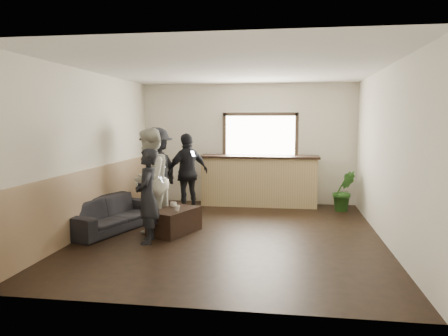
% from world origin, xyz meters
% --- Properties ---
extents(ground, '(5.00, 6.00, 0.01)m').
position_xyz_m(ground, '(0.00, 0.00, 0.00)').
color(ground, black).
extents(room_shell, '(5.01, 6.01, 2.80)m').
position_xyz_m(room_shell, '(-0.74, 0.00, 1.47)').
color(room_shell, silver).
rests_on(room_shell, ground).
extents(bar_counter, '(2.70, 0.68, 2.13)m').
position_xyz_m(bar_counter, '(0.30, 2.70, 0.64)').
color(bar_counter, tan).
rests_on(bar_counter, ground).
extents(sofa, '(1.33, 2.12, 0.58)m').
position_xyz_m(sofa, '(-2.15, 0.01, 0.29)').
color(sofa, black).
rests_on(sofa, ground).
extents(coffee_table, '(0.83, 1.08, 0.42)m').
position_xyz_m(coffee_table, '(-0.97, -0.06, 0.21)').
color(coffee_table, black).
rests_on(coffee_table, ground).
extents(cup_a, '(0.15, 0.15, 0.09)m').
position_xyz_m(cup_a, '(-1.04, 0.12, 0.47)').
color(cup_a, silver).
rests_on(cup_a, coffee_table).
extents(cup_b, '(0.13, 0.13, 0.10)m').
position_xyz_m(cup_b, '(-0.88, -0.21, 0.47)').
color(cup_b, silver).
rests_on(cup_b, coffee_table).
extents(potted_plant, '(0.56, 0.49, 0.89)m').
position_xyz_m(potted_plant, '(2.15, 2.27, 0.44)').
color(potted_plant, '#2D6623').
rests_on(potted_plant, ground).
extents(person_a, '(0.50, 0.61, 1.51)m').
position_xyz_m(person_a, '(-1.24, -0.69, 0.75)').
color(person_a, black).
rests_on(person_a, ground).
extents(person_b, '(0.80, 0.97, 1.81)m').
position_xyz_m(person_b, '(-1.44, 0.02, 0.91)').
color(person_b, beige).
rests_on(person_b, ground).
extents(person_c, '(1.04, 1.33, 1.81)m').
position_xyz_m(person_c, '(-1.70, 1.30, 0.90)').
color(person_c, black).
rests_on(person_c, ground).
extents(person_d, '(0.99, 0.98, 1.68)m').
position_xyz_m(person_d, '(-1.16, 1.76, 0.84)').
color(person_d, black).
rests_on(person_d, ground).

